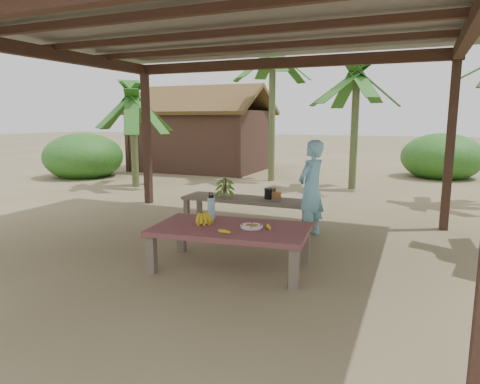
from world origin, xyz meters
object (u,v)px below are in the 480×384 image
at_px(cooking_pot, 270,194).
at_px(woman, 311,189).
at_px(bench, 248,202).
at_px(water_flask, 211,207).
at_px(ripe_banana_bunch, 202,217).
at_px(work_table, 231,232).
at_px(plate, 252,226).

bearing_deg(cooking_pot, woman, -26.61).
bearing_deg(bench, water_flask, -84.09).
bearing_deg(ripe_banana_bunch, work_table, -1.95).
distance_m(bench, cooking_pot, 0.39).
xyz_separation_m(cooking_pot, woman, (0.77, -0.38, 0.19)).
relative_size(water_flask, woman, 0.24).
height_order(plate, woman, woman).
bearing_deg(woman, water_flask, -14.26).
bearing_deg(ripe_banana_bunch, bench, 95.57).
xyz_separation_m(plate, water_flask, (-0.65, 0.25, 0.13)).
height_order(bench, plate, plate).
bearing_deg(work_table, plate, 3.28).
distance_m(work_table, bench, 2.09).
height_order(work_table, cooking_pot, cooking_pot).
xyz_separation_m(plate, cooking_pot, (-0.47, 2.07, 0.01)).
bearing_deg(water_flask, cooking_pot, 84.64).
height_order(ripe_banana_bunch, plate, ripe_banana_bunch).
relative_size(plate, cooking_pot, 1.36).
bearing_deg(ripe_banana_bunch, cooking_pot, 85.73).
height_order(plate, water_flask, water_flask).
relative_size(plate, woman, 0.18).
relative_size(ripe_banana_bunch, cooking_pot, 1.34).
height_order(ripe_banana_bunch, cooking_pot, ripe_banana_bunch).
relative_size(plate, water_flask, 0.77).
bearing_deg(cooking_pot, water_flask, -95.36).
distance_m(bench, plate, 2.13).
relative_size(bench, ripe_banana_bunch, 8.49).
distance_m(water_flask, cooking_pot, 1.83).
bearing_deg(plate, cooking_pot, 102.91).
distance_m(bench, woman, 1.20).
bearing_deg(work_table, cooking_pot, 89.94).
height_order(cooking_pot, woman, woman).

